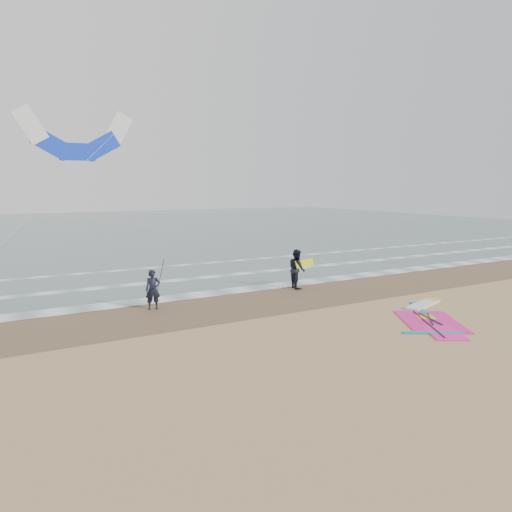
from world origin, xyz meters
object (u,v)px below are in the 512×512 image
person_standing (153,290)px  windsurf_rig (430,317)px  person_walking (297,269)px  surf_kite (76,140)px

person_standing → windsurf_rig: bearing=-26.3°
person_walking → surf_kite: size_ratio=0.24×
person_standing → person_walking: size_ratio=0.85×
surf_kite → windsurf_rig: bearing=-52.1°
person_standing → person_walking: (7.49, 0.52, 0.15)m
person_walking → surf_kite: 13.19m
windsurf_rig → person_standing: 11.15m
windsurf_rig → person_walking: bearing=103.5°
person_standing → surf_kite: bearing=110.8°
surf_kite → person_standing: bearing=-77.6°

